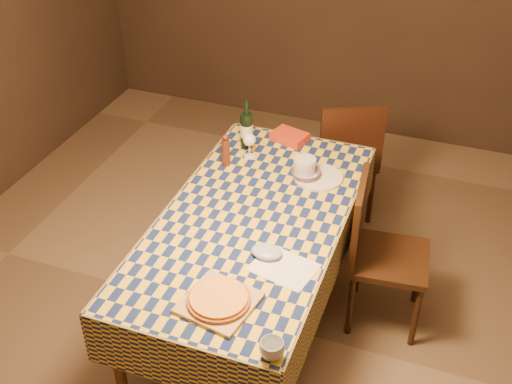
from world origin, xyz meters
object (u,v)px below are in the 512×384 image
Objects in this scene: wine_bottle at (246,129)px; chair_far at (346,154)px; dining_table at (253,229)px; bowl at (306,174)px; cutting_board at (219,303)px; white_plate at (318,177)px; pizza at (219,299)px; chair_right at (377,246)px.

wine_bottle reaches higher than chair_far.
dining_table is 0.49m from bowl.
cutting_board is 1.10m from bowl.
wine_bottle is 1.10× the size of white_plate.
pizza reaches higher than cutting_board.
wine_bottle is (-0.37, 1.32, 0.11)m from cutting_board.
bowl is at bearing -96.14° from chair_far.
wine_bottle is at bearing 105.68° from cutting_board.
bowl is at bearing 70.89° from dining_table.
bowl is (0.08, 1.10, 0.02)m from cutting_board.
chair_far is at bearing 83.86° from bowl.
chair_far reaches higher than bowl.
wine_bottle is at bearing -135.38° from chair_far.
cutting_board is at bearing -120.15° from chair_right.
chair_right is (0.92, -0.38, -0.36)m from wine_bottle.
cutting_board is at bearing -74.32° from wine_bottle.
white_plate is 0.76m from chair_far.
chair_far and chair_right have the same top height.
chair_right is at bearing 59.85° from cutting_board.
pizza is at bearing 180.00° from cutting_board.
white_plate is 0.30× the size of chair_far.
cutting_board is 0.33× the size of chair_far.
dining_table is 6.04× the size of cutting_board.
chair_far is at bearing 78.81° from dining_table.
chair_far is (0.16, 1.84, -0.28)m from pizza.
dining_table is at bearing -101.19° from chair_far.
white_plate is at bearing 82.75° from cutting_board.
white_plate is (0.07, 0.02, -0.02)m from bowl.
white_plate is 0.51m from chair_right.
chair_far is (0.01, 0.72, -0.26)m from white_plate.
chair_far is at bearing 44.62° from wine_bottle.
wine_bottle is 0.33× the size of chair_right.
cutting_board is 0.02m from pizza.
white_plate is at bearing -90.96° from chair_far.
cutting_board is 1.08× the size of white_plate.
chair_far is at bearing 89.04° from white_plate.
cutting_board reaches higher than dining_table.
pizza is (0.08, -0.65, 0.11)m from dining_table.
dining_table is at bearing 97.09° from cutting_board.
bowl reaches higher than cutting_board.
dining_table is 0.53m from white_plate.
bowl is 0.80m from chair_far.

